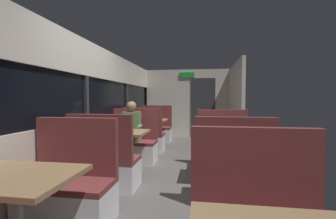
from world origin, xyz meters
TOP-DOWN VIEW (x-y plane):
  - ground_plane at (0.00, 0.00)m, footprint 3.30×9.20m
  - carriage_window_panel_left at (-1.45, 0.00)m, footprint 0.09×8.48m
  - carriage_end_bulkhead at (0.06, 4.19)m, footprint 2.90×0.11m
  - carriage_aisle_panel_right at (1.45, 3.00)m, footprint 0.08×2.40m
  - dining_table_near_window at (-0.89, -2.09)m, footprint 0.90×0.70m
  - bench_near_window_facing_entry at (-0.89, -1.39)m, footprint 0.95×0.50m
  - dining_table_mid_window at (-0.89, 0.21)m, footprint 0.90×0.70m
  - bench_mid_window_facing_end at (-0.89, -0.49)m, footprint 0.95×0.50m
  - bench_mid_window_facing_entry at (-0.89, 0.91)m, footprint 0.95×0.50m
  - dining_table_far_window at (-0.89, 2.52)m, footprint 0.90×0.70m
  - bench_far_window_facing_end at (-0.89, 1.82)m, footprint 0.95×0.50m
  - bench_far_window_facing_entry at (-0.89, 3.22)m, footprint 0.95×0.50m
  - dining_table_rear_aisle at (0.89, 0.01)m, footprint 0.90×0.70m
  - bench_rear_aisle_facing_end at (0.89, -0.69)m, footprint 0.95×0.50m
  - bench_rear_aisle_facing_entry at (0.89, 0.71)m, footprint 0.95×0.50m
  - seated_passenger at (-0.89, 0.84)m, footprint 0.47×0.55m
  - coffee_cup_primary at (-1.08, 2.43)m, footprint 0.07×0.07m

SIDE VIEW (x-z plane):
  - ground_plane at x=0.00m, z-range -0.02..0.00m
  - bench_near_window_facing_entry at x=-0.89m, z-range -0.22..0.88m
  - bench_mid_window_facing_end at x=-0.89m, z-range -0.22..0.88m
  - bench_mid_window_facing_entry at x=-0.89m, z-range -0.22..0.88m
  - bench_far_window_facing_end at x=-0.89m, z-range -0.22..0.88m
  - bench_far_window_facing_entry at x=-0.89m, z-range -0.22..0.88m
  - bench_rear_aisle_facing_end at x=0.89m, z-range -0.22..0.88m
  - bench_rear_aisle_facing_entry at x=0.89m, z-range -0.22..0.88m
  - seated_passenger at x=-0.89m, z-range -0.09..1.17m
  - dining_table_near_window at x=-0.89m, z-range 0.27..1.01m
  - dining_table_mid_window at x=-0.89m, z-range 0.27..1.01m
  - dining_table_far_window at x=-0.89m, z-range 0.27..1.01m
  - dining_table_rear_aisle at x=0.89m, z-range 0.27..1.01m
  - coffee_cup_primary at x=-1.08m, z-range 0.74..0.83m
  - carriage_window_panel_left at x=-1.45m, z-range -0.04..2.26m
  - carriage_end_bulkhead at x=0.06m, z-range -0.01..2.29m
  - carriage_aisle_panel_right at x=1.45m, z-range 0.00..2.30m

